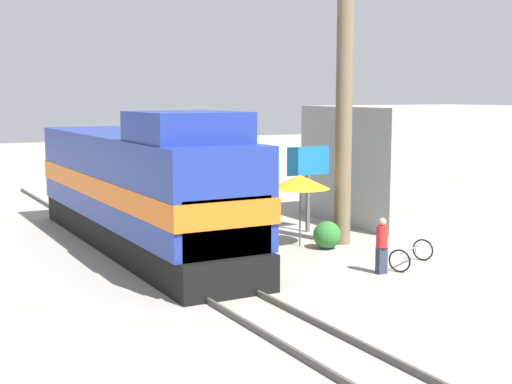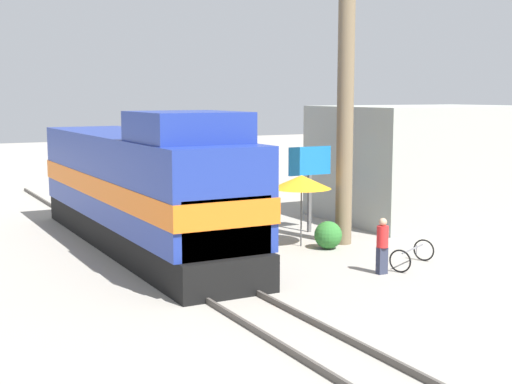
% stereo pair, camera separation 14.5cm
% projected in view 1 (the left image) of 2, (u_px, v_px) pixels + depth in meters
% --- Properties ---
extents(ground_plane, '(120.00, 120.00, 0.00)m').
position_uv_depth(ground_plane, '(173.00, 266.00, 21.72)').
color(ground_plane, gray).
extents(rail_near, '(0.08, 39.75, 0.15)m').
position_uv_depth(rail_near, '(150.00, 266.00, 21.36)').
color(rail_near, '#4C4742').
rests_on(rail_near, ground_plane).
extents(rail_far, '(0.08, 39.75, 0.15)m').
position_uv_depth(rail_far, '(194.00, 261.00, 22.05)').
color(rail_far, '#4C4742').
rests_on(rail_far, ground_plane).
extents(locomotive, '(3.03, 14.47, 4.72)m').
position_uv_depth(locomotive, '(141.00, 189.00, 23.82)').
color(locomotive, black).
rests_on(locomotive, ground_plane).
extents(utility_pole, '(1.80, 0.57, 10.93)m').
position_uv_depth(utility_pole, '(344.00, 86.00, 24.31)').
color(utility_pole, '#726047').
rests_on(utility_pole, ground_plane).
extents(vendor_umbrella, '(2.04, 2.04, 2.47)m').
position_uv_depth(vendor_umbrella, '(300.00, 182.00, 24.29)').
color(vendor_umbrella, '#4C4C4C').
rests_on(vendor_umbrella, ground_plane).
extents(billboard_sign, '(1.83, 0.12, 3.25)m').
position_uv_depth(billboard_sign, '(308.00, 168.00, 26.82)').
color(billboard_sign, '#595959').
rests_on(billboard_sign, ground_plane).
extents(shrub_cluster, '(0.95, 0.95, 0.95)m').
position_uv_depth(shrub_cluster, '(327.00, 235.00, 24.13)').
color(shrub_cluster, '#2D722D').
rests_on(shrub_cluster, ground_plane).
extents(person_bystander, '(0.34, 0.34, 1.65)m').
position_uv_depth(person_bystander, '(382.00, 244.00, 20.70)').
color(person_bystander, '#2D3347').
rests_on(person_bystander, ground_plane).
extents(bicycle, '(1.98, 1.46, 0.69)m').
position_uv_depth(bicycle, '(412.00, 255.00, 21.66)').
color(bicycle, black).
rests_on(bicycle, ground_plane).
extents(building_block_distant, '(8.50, 6.03, 4.72)m').
position_uv_depth(building_block_distant, '(423.00, 162.00, 30.35)').
color(building_block_distant, '#999E93').
rests_on(building_block_distant, ground_plane).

